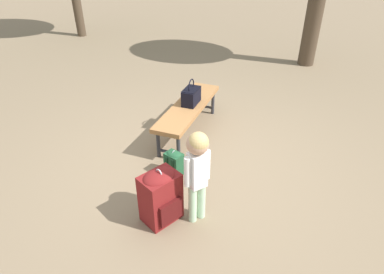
{
  "coord_description": "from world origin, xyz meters",
  "views": [
    {
      "loc": [
        3.32,
        0.5,
        2.49
      ],
      "look_at": [
        0.07,
        -0.01,
        0.45
      ],
      "focal_mm": 30.77,
      "sensor_mm": 36.0,
      "label": 1
    }
  ],
  "objects_px": {
    "backpack_large": "(161,195)",
    "backpack_small": "(174,163)",
    "park_bench": "(188,109)",
    "child_standing": "(197,164)",
    "handbag": "(191,95)"
  },
  "relations": [
    {
      "from": "backpack_large",
      "to": "backpack_small",
      "type": "bearing_deg",
      "value": -178.57
    },
    {
      "from": "backpack_large",
      "to": "backpack_small",
      "type": "relative_size",
      "value": 1.81
    },
    {
      "from": "park_bench",
      "to": "child_standing",
      "type": "bearing_deg",
      "value": 12.24
    },
    {
      "from": "handbag",
      "to": "backpack_large",
      "type": "xyz_separation_m",
      "value": [
        1.77,
        -0.02,
        -0.27
      ]
    },
    {
      "from": "child_standing",
      "to": "backpack_small",
      "type": "height_order",
      "value": "child_standing"
    },
    {
      "from": "park_bench",
      "to": "backpack_small",
      "type": "distance_m",
      "value": 1.02
    },
    {
      "from": "child_standing",
      "to": "backpack_large",
      "type": "bearing_deg",
      "value": -81.9
    },
    {
      "from": "child_standing",
      "to": "backpack_large",
      "type": "relative_size",
      "value": 1.65
    },
    {
      "from": "park_bench",
      "to": "handbag",
      "type": "relative_size",
      "value": 4.48
    },
    {
      "from": "backpack_large",
      "to": "backpack_small",
      "type": "height_order",
      "value": "backpack_large"
    },
    {
      "from": "backpack_large",
      "to": "backpack_small",
      "type": "distance_m",
      "value": 0.74
    },
    {
      "from": "handbag",
      "to": "backpack_small",
      "type": "bearing_deg",
      "value": -2.35
    },
    {
      "from": "backpack_small",
      "to": "backpack_large",
      "type": "bearing_deg",
      "value": 1.43
    },
    {
      "from": "park_bench",
      "to": "child_standing",
      "type": "xyz_separation_m",
      "value": [
        1.67,
        0.36,
        0.29
      ]
    },
    {
      "from": "handbag",
      "to": "child_standing",
      "type": "height_order",
      "value": "child_standing"
    }
  ]
}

